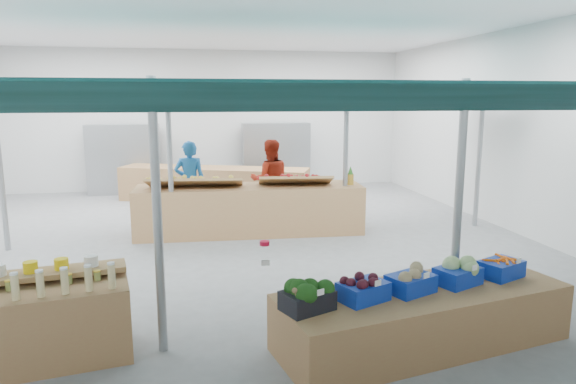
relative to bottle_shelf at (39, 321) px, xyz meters
name	(u,v)px	position (x,y,z in m)	size (l,w,h in m)	color
floor	(226,245)	(2.27, 3.98, -0.45)	(13.00, 13.00, 0.00)	slate
hall	(218,104)	(2.27, 5.42, 2.20)	(13.00, 13.00, 13.00)	silver
pole_grid	(281,161)	(3.02, 2.23, 1.37)	(10.00, 4.60, 3.00)	gray
awnings	(281,98)	(3.02, 2.23, 2.33)	(9.50, 7.08, 0.30)	black
back_shelving_left	(124,160)	(-0.23, 9.98, 0.55)	(2.00, 0.50, 2.00)	#B23F33
back_shelving_right	(276,156)	(4.27, 9.98, 0.55)	(2.00, 0.50, 2.00)	#B23F33
bottle_shelf	(39,321)	(0.00, 0.00, 0.00)	(1.95, 1.37, 1.10)	#91603F
veg_counter	(423,317)	(4.17, -0.44, -0.12)	(3.36, 1.12, 0.65)	#91603F
fruit_counter	(250,210)	(2.84, 4.83, 0.05)	(4.63, 1.10, 0.99)	#91603F
far_counter	(214,184)	(2.28, 8.36, 0.01)	(5.12, 1.02, 0.92)	#91603F
crate_stack	(459,314)	(4.69, -0.34, -0.17)	(0.46, 0.32, 0.55)	#0E2E9F
vendor_left	(190,182)	(1.64, 5.93, 0.48)	(0.68, 0.44, 1.85)	#165290
vendor_right	(270,180)	(3.44, 5.93, 0.48)	(0.90, 0.70, 1.85)	maroon
crate_broccoli	(307,295)	(2.76, -0.73, 0.37)	(0.60, 0.52, 0.35)	black
crate_beets	(363,288)	(3.40, -0.60, 0.34)	(0.60, 0.52, 0.29)	#0E2E9F
crate_celeriac	(411,280)	(3.99, -0.48, 0.35)	(0.60, 0.52, 0.31)	#0E2E9F
crate_cabbage	(458,271)	(4.63, -0.35, 0.37)	(0.60, 0.52, 0.35)	#0E2E9F
crate_carrots	(501,268)	(5.27, -0.22, 0.32)	(0.60, 0.52, 0.29)	#0E2E9F
sparrow	(298,293)	(2.63, -0.87, 0.45)	(0.12, 0.09, 0.11)	brown
pole_ribbon	(265,245)	(2.46, 0.22, 0.63)	(0.12, 0.12, 0.28)	red
apple_heap_yellow	(195,180)	(1.73, 4.78, 0.71)	(1.97, 0.92, 0.27)	#997247
apple_heap_red	(295,178)	(3.77, 4.66, 0.71)	(1.57, 0.87, 0.27)	#997247
pineapple	(350,176)	(4.92, 4.59, 0.73)	(0.14, 0.14, 0.39)	#8C6019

